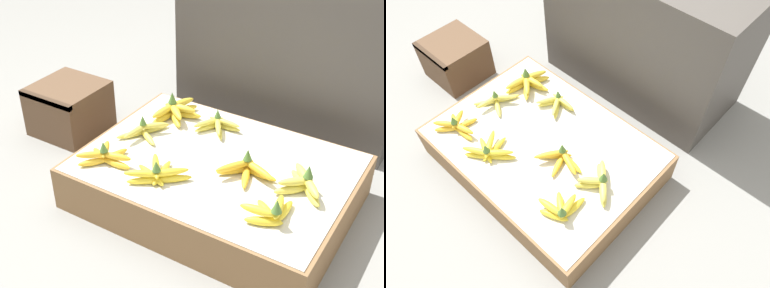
# 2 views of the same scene
# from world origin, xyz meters

# --- Properties ---
(ground_plane) EXTENTS (10.00, 10.00, 0.00)m
(ground_plane) POSITION_xyz_m (0.00, 0.00, 0.00)
(ground_plane) COLOR gray
(display_platform) EXTENTS (1.02, 0.74, 0.18)m
(display_platform) POSITION_xyz_m (0.00, 0.00, 0.09)
(display_platform) COLOR olive
(display_platform) RESTS_ON ground_plane
(back_vendor_table) EXTENTS (1.03, 0.51, 0.73)m
(back_vendor_table) POSITION_xyz_m (-0.02, 0.80, 0.37)
(back_vendor_table) COLOR #4C4742
(back_vendor_table) RESTS_ON ground_plane
(wooden_crate) EXTENTS (0.30, 0.31, 0.24)m
(wooden_crate) POSITION_xyz_m (-0.86, 0.11, 0.12)
(wooden_crate) COLOR brown
(wooden_crate) RESTS_ON ground_plane
(banana_bunch_front_left) EXTENTS (0.21, 0.19, 0.10)m
(banana_bunch_front_left) POSITION_xyz_m (-0.36, -0.22, 0.21)
(banana_bunch_front_left) COLOR gold
(banana_bunch_front_left) RESTS_ON display_platform
(banana_bunch_front_midleft) EXTENTS (0.22, 0.20, 0.10)m
(banana_bunch_front_midleft) POSITION_xyz_m (-0.13, -0.21, 0.21)
(banana_bunch_front_midleft) COLOR yellow
(banana_bunch_front_midleft) RESTS_ON display_platform
(banana_bunch_front_right) EXTENTS (0.15, 0.18, 0.11)m
(banana_bunch_front_right) POSITION_xyz_m (0.31, -0.20, 0.22)
(banana_bunch_front_right) COLOR yellow
(banana_bunch_front_right) RESTS_ON display_platform
(banana_bunch_middle_left) EXTENTS (0.18, 0.22, 0.09)m
(banana_bunch_middle_left) POSITION_xyz_m (-0.35, 0.01, 0.21)
(banana_bunch_middle_left) COLOR #DBCC4C
(banana_bunch_middle_left) RESTS_ON display_platform
(banana_bunch_middle_midright) EXTENTS (0.22, 0.16, 0.10)m
(banana_bunch_middle_midright) POSITION_xyz_m (0.14, -0.02, 0.21)
(banana_bunch_middle_midright) COLOR gold
(banana_bunch_middle_midright) RESTS_ON display_platform
(banana_bunch_middle_right) EXTENTS (0.18, 0.18, 0.11)m
(banana_bunch_middle_right) POSITION_xyz_m (0.34, -0.00, 0.22)
(banana_bunch_middle_right) COLOR #DBCC4C
(banana_bunch_middle_right) RESTS_ON display_platform
(banana_bunch_back_left) EXTENTS (0.17, 0.24, 0.11)m
(banana_bunch_back_left) POSITION_xyz_m (-0.32, 0.20, 0.22)
(banana_bunch_back_left) COLOR gold
(banana_bunch_back_left) RESTS_ON display_platform
(banana_bunch_back_midleft) EXTENTS (0.17, 0.14, 0.08)m
(banana_bunch_back_midleft) POSITION_xyz_m (-0.11, 0.20, 0.21)
(banana_bunch_back_midleft) COLOR #DBCC4C
(banana_bunch_back_midleft) RESTS_ON display_platform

